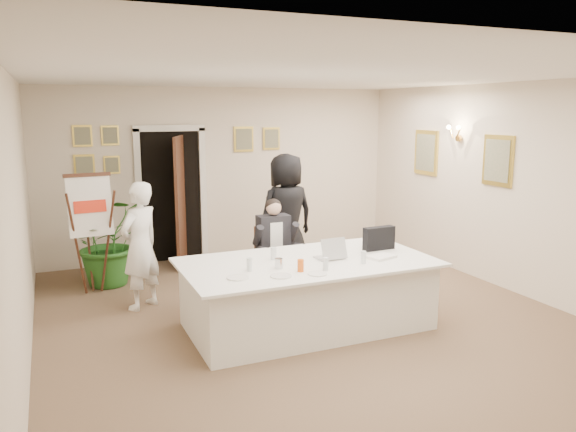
{
  "coord_description": "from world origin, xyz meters",
  "views": [
    {
      "loc": [
        -2.7,
        -5.54,
        2.44
      ],
      "look_at": [
        -0.07,
        0.6,
        1.17
      ],
      "focal_mm": 35.0,
      "sensor_mm": 36.0,
      "label": 1
    }
  ],
  "objects_px": {
    "potted_palm": "(109,241)",
    "laptop": "(329,246)",
    "steel_jug": "(279,263)",
    "laptop_bag": "(379,238)",
    "paper_stack": "(381,257)",
    "seated_man": "(275,248)",
    "standing_man": "(140,246)",
    "oj_glass": "(301,266)",
    "conference_table": "(307,293)",
    "standing_woman": "(286,214)",
    "flip_chart": "(91,240)"
  },
  "relations": [
    {
      "from": "potted_palm",
      "to": "laptop",
      "type": "distance_m",
      "value": 3.35
    },
    {
      "from": "steel_jug",
      "to": "laptop_bag",
      "type": "bearing_deg",
      "value": 11.34
    },
    {
      "from": "paper_stack",
      "to": "seated_man",
      "type": "bearing_deg",
      "value": 119.74
    },
    {
      "from": "seated_man",
      "to": "standing_man",
      "type": "xyz_separation_m",
      "value": [
        -1.68,
        0.26,
        0.13
      ]
    },
    {
      "from": "steel_jug",
      "to": "oj_glass",
      "type": "bearing_deg",
      "value": -50.34
    },
    {
      "from": "seated_man",
      "to": "potted_palm",
      "type": "bearing_deg",
      "value": 155.97
    },
    {
      "from": "paper_stack",
      "to": "laptop",
      "type": "bearing_deg",
      "value": 157.52
    },
    {
      "from": "conference_table",
      "to": "seated_man",
      "type": "xyz_separation_m",
      "value": [
        0.05,
        1.12,
        0.27
      ]
    },
    {
      "from": "standing_woman",
      "to": "oj_glass",
      "type": "xyz_separation_m",
      "value": [
        -0.86,
        -2.41,
        -0.07
      ]
    },
    {
      "from": "laptop",
      "to": "oj_glass",
      "type": "distance_m",
      "value": 0.64
    },
    {
      "from": "oj_glass",
      "to": "standing_man",
      "type": "bearing_deg",
      "value": 128.3
    },
    {
      "from": "standing_woman",
      "to": "potted_palm",
      "type": "relative_size",
      "value": 1.46
    },
    {
      "from": "flip_chart",
      "to": "standing_woman",
      "type": "distance_m",
      "value": 2.76
    },
    {
      "from": "seated_man",
      "to": "laptop_bag",
      "type": "bearing_deg",
      "value": -34.08
    },
    {
      "from": "standing_woman",
      "to": "paper_stack",
      "type": "bearing_deg",
      "value": 88.81
    },
    {
      "from": "steel_jug",
      "to": "standing_man",
      "type": "bearing_deg",
      "value": 128.12
    },
    {
      "from": "flip_chart",
      "to": "standing_man",
      "type": "distance_m",
      "value": 0.96
    },
    {
      "from": "laptop",
      "to": "oj_glass",
      "type": "bearing_deg",
      "value": -148.14
    },
    {
      "from": "potted_palm",
      "to": "seated_man",
      "type": "bearing_deg",
      "value": -36.29
    },
    {
      "from": "standing_man",
      "to": "steel_jug",
      "type": "xyz_separation_m",
      "value": [
        1.21,
        -1.54,
        0.04
      ]
    },
    {
      "from": "seated_man",
      "to": "oj_glass",
      "type": "bearing_deg",
      "value": -89.27
    },
    {
      "from": "standing_woman",
      "to": "potted_palm",
      "type": "distance_m",
      "value": 2.57
    },
    {
      "from": "laptop",
      "to": "oj_glass",
      "type": "relative_size",
      "value": 2.6
    },
    {
      "from": "laptop",
      "to": "steel_jug",
      "type": "relative_size",
      "value": 3.07
    },
    {
      "from": "laptop",
      "to": "steel_jug",
      "type": "xyz_separation_m",
      "value": [
        -0.69,
        -0.16,
        -0.08
      ]
    },
    {
      "from": "conference_table",
      "to": "paper_stack",
      "type": "xyz_separation_m",
      "value": [
        0.82,
        -0.22,
        0.4
      ]
    },
    {
      "from": "seated_man",
      "to": "conference_table",
      "type": "bearing_deg",
      "value": -80.49
    },
    {
      "from": "flip_chart",
      "to": "oj_glass",
      "type": "relative_size",
      "value": 12.27
    },
    {
      "from": "conference_table",
      "to": "paper_stack",
      "type": "height_order",
      "value": "paper_stack"
    },
    {
      "from": "conference_table",
      "to": "laptop",
      "type": "xyz_separation_m",
      "value": [
        0.28,
        0.0,
        0.52
      ]
    },
    {
      "from": "seated_man",
      "to": "standing_woman",
      "type": "bearing_deg",
      "value": 71.16
    },
    {
      "from": "flip_chart",
      "to": "steel_jug",
      "type": "relative_size",
      "value": 14.5
    },
    {
      "from": "flip_chart",
      "to": "standing_man",
      "type": "xyz_separation_m",
      "value": [
        0.52,
        -0.8,
        0.05
      ]
    },
    {
      "from": "oj_glass",
      "to": "steel_jug",
      "type": "bearing_deg",
      "value": 129.66
    },
    {
      "from": "flip_chart",
      "to": "potted_palm",
      "type": "height_order",
      "value": "flip_chart"
    },
    {
      "from": "laptop",
      "to": "paper_stack",
      "type": "distance_m",
      "value": 0.6
    },
    {
      "from": "flip_chart",
      "to": "paper_stack",
      "type": "xyz_separation_m",
      "value": [
        2.97,
        -2.41,
        0.05
      ]
    },
    {
      "from": "conference_table",
      "to": "oj_glass",
      "type": "distance_m",
      "value": 0.62
    },
    {
      "from": "standing_man",
      "to": "potted_palm",
      "type": "bearing_deg",
      "value": -113.97
    },
    {
      "from": "conference_table",
      "to": "steel_jug",
      "type": "distance_m",
      "value": 0.62
    },
    {
      "from": "seated_man",
      "to": "standing_man",
      "type": "bearing_deg",
      "value": -176.55
    },
    {
      "from": "standing_woman",
      "to": "oj_glass",
      "type": "distance_m",
      "value": 2.56
    },
    {
      "from": "laptop_bag",
      "to": "paper_stack",
      "type": "relative_size",
      "value": 1.28
    },
    {
      "from": "paper_stack",
      "to": "standing_woman",
      "type": "bearing_deg",
      "value": 95.28
    },
    {
      "from": "standing_woman",
      "to": "standing_man",
      "type": "bearing_deg",
      "value": 10.11
    },
    {
      "from": "conference_table",
      "to": "oj_glass",
      "type": "xyz_separation_m",
      "value": [
        -0.25,
        -0.36,
        0.45
      ]
    },
    {
      "from": "flip_chart",
      "to": "conference_table",
      "type": "bearing_deg",
      "value": -45.57
    },
    {
      "from": "laptop_bag",
      "to": "paper_stack",
      "type": "xyz_separation_m",
      "value": [
        -0.19,
        -0.35,
        -0.12
      ]
    },
    {
      "from": "seated_man",
      "to": "potted_palm",
      "type": "relative_size",
      "value": 1.07
    },
    {
      "from": "standing_woman",
      "to": "steel_jug",
      "type": "xyz_separation_m",
      "value": [
        -1.02,
        -2.21,
        -0.08
      ]
    }
  ]
}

